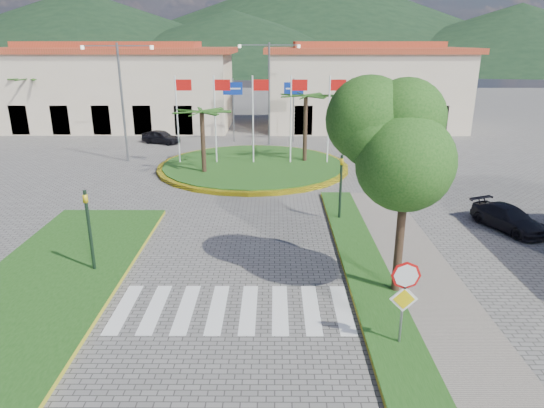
{
  "coord_description": "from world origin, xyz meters",
  "views": [
    {
      "loc": [
        1.41,
        -9.58,
        8.14
      ],
      "look_at": [
        1.33,
        8.0,
        2.19
      ],
      "focal_mm": 32.0,
      "sensor_mm": 36.0,
      "label": 1
    }
  ],
  "objects_px": {
    "car_dark_a": "(161,137)",
    "car_dark_b": "(363,133)",
    "white_van": "(196,126)",
    "stop_sign": "(404,291)",
    "deciduous_tree": "(408,143)",
    "car_side_right": "(508,218)",
    "roundabout_island": "(253,166)"
  },
  "relations": [
    {
      "from": "stop_sign",
      "to": "car_dark_b",
      "type": "bearing_deg",
      "value": 82.2
    },
    {
      "from": "deciduous_tree",
      "to": "white_van",
      "type": "distance_m",
      "value": 33.08
    },
    {
      "from": "deciduous_tree",
      "to": "car_side_right",
      "type": "bearing_deg",
      "value": 42.65
    },
    {
      "from": "stop_sign",
      "to": "car_side_right",
      "type": "height_order",
      "value": "stop_sign"
    },
    {
      "from": "deciduous_tree",
      "to": "white_van",
      "type": "xyz_separation_m",
      "value": [
        -11.46,
        30.68,
        -4.65
      ]
    },
    {
      "from": "roundabout_island",
      "to": "white_van",
      "type": "relative_size",
      "value": 3.33
    },
    {
      "from": "white_van",
      "to": "car_dark_a",
      "type": "height_order",
      "value": "car_dark_a"
    },
    {
      "from": "deciduous_tree",
      "to": "car_side_right",
      "type": "height_order",
      "value": "deciduous_tree"
    },
    {
      "from": "roundabout_island",
      "to": "car_side_right",
      "type": "relative_size",
      "value": 3.47
    },
    {
      "from": "white_van",
      "to": "car_dark_b",
      "type": "height_order",
      "value": "car_dark_b"
    },
    {
      "from": "car_dark_a",
      "to": "car_dark_b",
      "type": "height_order",
      "value": "car_dark_b"
    },
    {
      "from": "car_dark_a",
      "to": "stop_sign",
      "type": "bearing_deg",
      "value": -132.13
    },
    {
      "from": "stop_sign",
      "to": "white_van",
      "type": "height_order",
      "value": "stop_sign"
    },
    {
      "from": "car_dark_a",
      "to": "white_van",
      "type": "bearing_deg",
      "value": 2.89
    },
    {
      "from": "stop_sign",
      "to": "car_dark_a",
      "type": "bearing_deg",
      "value": 114.54
    },
    {
      "from": "roundabout_island",
      "to": "car_side_right",
      "type": "bearing_deg",
      "value": -42.55
    },
    {
      "from": "white_van",
      "to": "car_dark_a",
      "type": "bearing_deg",
      "value": 153.63
    },
    {
      "from": "deciduous_tree",
      "to": "car_dark_b",
      "type": "xyz_separation_m",
      "value": [
        3.44,
        26.48,
        -4.55
      ]
    },
    {
      "from": "stop_sign",
      "to": "white_van",
      "type": "bearing_deg",
      "value": 107.86
    },
    {
      "from": "roundabout_island",
      "to": "car_dark_b",
      "type": "relative_size",
      "value": 3.36
    },
    {
      "from": "stop_sign",
      "to": "deciduous_tree",
      "type": "height_order",
      "value": "deciduous_tree"
    },
    {
      "from": "deciduous_tree",
      "to": "car_dark_b",
      "type": "relative_size",
      "value": 1.8
    },
    {
      "from": "car_dark_b",
      "to": "deciduous_tree",
      "type": "bearing_deg",
      "value": 162.13
    },
    {
      "from": "stop_sign",
      "to": "car_dark_a",
      "type": "relative_size",
      "value": 0.81
    },
    {
      "from": "car_side_right",
      "to": "stop_sign",
      "type": "bearing_deg",
      "value": -150.4
    },
    {
      "from": "roundabout_island",
      "to": "stop_sign",
      "type": "relative_size",
      "value": 4.79
    },
    {
      "from": "stop_sign",
      "to": "car_dark_b",
      "type": "xyz_separation_m",
      "value": [
        4.04,
        29.51,
        -1.17
      ]
    },
    {
      "from": "white_van",
      "to": "car_side_right",
      "type": "distance_m",
      "value": 30.53
    },
    {
      "from": "stop_sign",
      "to": "car_side_right",
      "type": "xyz_separation_m",
      "value": [
        7.1,
        9.02,
        -1.26
      ]
    },
    {
      "from": "car_side_right",
      "to": "car_dark_a",
      "type": "bearing_deg",
      "value": 113.92
    },
    {
      "from": "car_dark_b",
      "to": "white_van",
      "type": "bearing_deg",
      "value": 63.8
    },
    {
      "from": "roundabout_island",
      "to": "car_dark_b",
      "type": "xyz_separation_m",
      "value": [
        8.94,
        9.48,
        0.45
      ]
    }
  ]
}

